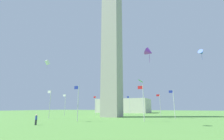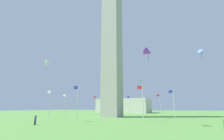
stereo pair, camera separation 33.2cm
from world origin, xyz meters
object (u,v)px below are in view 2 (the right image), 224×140
Objects in this scene: flagpole_s at (174,102)px; obelisk_monument at (112,41)px; flagpole_e at (77,101)px; flagpole_n at (65,104)px; kite_green_diamond at (140,81)px; kite_white_box at (47,63)px; flagpole_sw at (160,104)px; flagpole_w at (130,104)px; distant_building at (124,106)px; kite_purple_delta at (148,52)px; flagpole_se at (143,101)px; flagpole_ne at (50,102)px; person_blue_shirt at (35,120)px; flagpole_nw at (96,104)px; kite_blue_delta at (201,52)px.

obelisk_monument is at bearing -0.00° from flagpole_s.
flagpole_n is at bearing -45.00° from flagpole_e.
flagpole_e is 1.00× the size of flagpole_s.
kite_green_diamond is 1.12× the size of kite_white_box.
flagpole_sw is 1.00× the size of flagpole_w.
flagpole_s is 0.26× the size of distant_building.
kite_green_diamond reaches higher than distant_building.
kite_purple_delta is (1.86, 19.92, 7.26)m from flagpole_s.
flagpole_e is at bearing 22.50° from flagpole_se.
flagpole_n is 41.48m from distant_building.
obelisk_monument reaches higher than flagpole_ne.
person_blue_shirt is 20.55m from kite_purple_delta.
flagpole_e is 1.00× the size of flagpole_nw.
flagpole_sw is 3.20× the size of kite_green_diamond.
flagpole_ne is 3.41× the size of kite_blue_delta.
flagpole_se is 31.43m from flagpole_w.
distant_building is (-6.06, -41.03, -0.33)m from flagpole_n.
kite_blue_delta reaches higher than flagpole_w.
flagpole_e is 10.12m from kite_white_box.
flagpole_w is (17.01, -17.01, 0.00)m from flagpole_s.
flagpole_s is 13.02m from flagpole_sw.
flagpole_sw is at bearing -67.50° from flagpole_s.
flagpole_sw is at bearing -90.00° from flagpole_se.
flagpole_n is 24.05m from flagpole_w.
distant_building is (34.42, -50.75, -9.60)m from kite_blue_delta.
flagpole_s is 9.74m from kite_green_diamond.
flagpole_w is 3.41× the size of kite_blue_delta.
person_blue_shirt is at bearing 17.69° from kite_purple_delta.
kite_purple_delta is (-15.14, 36.93, 7.26)m from flagpole_w.
flagpole_sw is 37.00m from distant_building.
flagpole_w reaches higher than person_blue_shirt.
flagpole_n is 29.71m from person_blue_shirt.
flagpole_nw is at bearing -0.00° from flagpole_sw.
person_blue_shirt is at bearing 64.41° from kite_green_diamond.
person_blue_shirt is (13.78, 13.28, -3.12)m from flagpole_se.
flagpole_nw is 38.85m from person_blue_shirt.
flagpole_nw reaches higher than person_blue_shirt.
kite_blue_delta reaches higher than flagpole_sw.
obelisk_monument is 6.61× the size of flagpole_se.
flagpole_s is at bearing 180.00° from obelisk_monument.
obelisk_monument is 22.54× the size of kite_blue_delta.
obelisk_monument is at bearing 90.23° from flagpole_w.
distant_building is at bearing -66.83° from kite_purple_delta.
flagpole_e is 1.00× the size of flagpole_se.
flagpole_sw is (-24.05, -24.05, 0.00)m from flagpole_ne.
person_blue_shirt is at bearing 53.45° from flagpole_s.
flagpole_sw is at bearing -49.83° from person_blue_shirt.
kite_white_box is at bearing 119.33° from flagpole_n.
kite_white_box reaches higher than flagpole_n.
obelisk_monument is at bearing -33.68° from person_blue_shirt.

